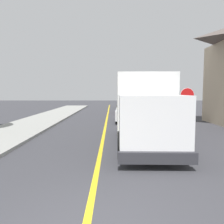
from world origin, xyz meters
name	(u,v)px	position (x,y,z in m)	size (l,w,h in m)	color
centre_line_yellow	(105,132)	(0.00, 10.00, 0.00)	(0.16, 56.00, 0.01)	gold
box_truck	(144,106)	(1.92, 7.18, 1.77)	(2.54, 7.23, 3.20)	silver
parked_car_near	(128,112)	(1.70, 14.95, 0.79)	(2.00, 4.48, 1.67)	silver
parked_car_mid	(128,106)	(2.21, 22.10, 0.79)	(2.02, 4.48, 1.67)	maroon
parked_car_far	(124,103)	(2.17, 29.22, 0.79)	(1.96, 4.46, 1.67)	#B7B7BC
stop_sign	(188,102)	(4.85, 9.72, 1.86)	(0.80, 0.10, 2.65)	gray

